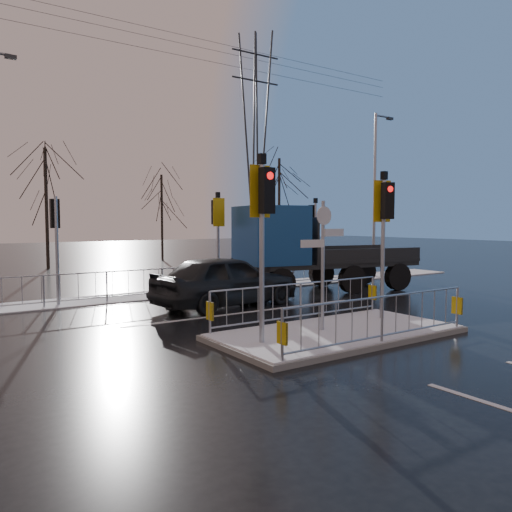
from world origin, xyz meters
TOP-DOWN VIEW (x-y plane):
  - ground at (0.00, 0.00)m, footprint 120.00×120.00m
  - snow_verge at (0.00, 8.60)m, footprint 30.00×2.00m
  - lane_markings at (0.00, -0.33)m, footprint 8.00×11.38m
  - traffic_island at (-0.01, 0.01)m, footprint 6.00×3.04m
  - far_kerb_fixtures at (0.29, 8.09)m, footprint 18.00×0.65m
  - car_far_lane at (-0.08, 5.06)m, footprint 5.13×2.54m
  - flatbed_truck at (3.78, 6.39)m, footprint 7.49×3.91m
  - tree_far_a at (-2.00, 22.00)m, footprint 3.75×3.75m
  - tree_far_b at (6.00, 24.00)m, footprint 3.25×3.25m
  - tree_far_c at (14.00, 21.00)m, footprint 4.00×4.00m
  - street_lamp_right at (10.57, 8.50)m, footprint 1.25×0.18m
  - pylon_wires at (16.88, 30.00)m, footprint 70.00×2.38m

SIDE VIEW (x-z plane):
  - ground at x=0.00m, z-range 0.00..0.00m
  - lane_markings at x=0.00m, z-range 0.00..0.01m
  - snow_verge at x=0.00m, z-range 0.00..0.04m
  - traffic_island at x=-0.01m, z-range -1.68..2.47m
  - car_far_lane at x=-0.08m, z-range 0.00..1.68m
  - far_kerb_fixtures at x=0.29m, z-range -0.90..2.93m
  - flatbed_truck at x=3.78m, z-range 0.11..3.41m
  - tree_far_b at x=6.00m, z-range 1.11..7.25m
  - street_lamp_right at x=10.57m, z-range 0.39..8.39m
  - tree_far_a at x=-2.00m, z-range 1.28..8.36m
  - tree_far_c at x=14.00m, z-range 1.37..8.92m
  - pylon_wires at x=16.88m, z-range 1.05..21.02m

